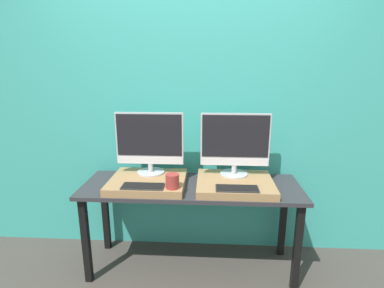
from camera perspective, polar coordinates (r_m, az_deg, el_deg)
The scene contains 9 objects.
wall_back at distance 2.53m, azimuth 0.34°, elevation 7.36°, with size 8.00×0.04×2.60m.
workbench at distance 2.38m, azimuth -0.15°, elevation -9.75°, with size 1.68×0.56×0.73m.
wooden_riser_left at distance 2.35m, azimuth -8.40°, elevation -7.13°, with size 0.57×0.49×0.06m.
monitor_left at distance 2.38m, azimuth -8.07°, elevation 0.39°, with size 0.53×0.22×0.49m.
keyboard_left at distance 2.18m, azimuth -9.35°, elevation -7.94°, with size 0.30×0.12×0.01m.
mug at distance 2.13m, azimuth -3.76°, elevation -7.07°, with size 0.10×0.10×0.10m.
wooden_riser_right at distance 2.31m, azimuth 8.18°, elevation -7.50°, with size 0.57×0.49×0.06m.
monitor_right at distance 2.34m, azimuth 8.19°, elevation 0.15°, with size 0.53×0.22×0.49m.
keyboard_right at distance 2.14m, azimuth 8.58°, elevation -8.37°, with size 0.30×0.12×0.01m.
Camera 1 is at (0.13, -1.88, 1.63)m, focal length 28.00 mm.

